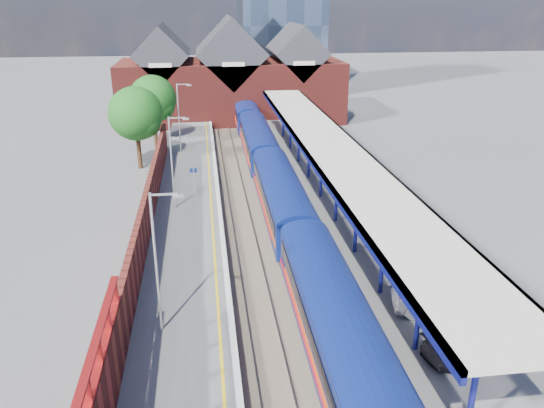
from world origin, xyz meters
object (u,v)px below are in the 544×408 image
Objects in this scene: lamp_post_b at (158,255)px; platform_sign at (194,178)px; parked_car_red at (462,300)px; lamp_post_d at (180,114)px; parked_car_silver at (440,301)px; parked_car_dark at (472,344)px; parked_car_blue at (414,246)px; lamp_post_c at (173,157)px; train at (268,163)px.

lamp_post_b is 2.80× the size of platform_sign.
parked_car_red is (13.50, -18.33, -1.05)m from platform_sign.
parked_car_silver is at bearing -67.21° from lamp_post_d.
parked_car_silver is 3.47m from parked_car_dark.
lamp_post_b is at bearing 93.49° from parked_car_red.
parked_car_blue is at bearing -19.17° from parked_car_dark.
lamp_post_c is 16.00m from lamp_post_d.
parked_car_blue is at bearing 5.00° from parked_car_red.
train is at bearing 71.19° from lamp_post_b.
lamp_post_c is at bearing 47.08° from parked_car_red.
lamp_post_c is at bearing 47.62° from parked_car_blue.
lamp_post_d is 38.51m from parked_car_dark.
lamp_post_b is 1.52× the size of parked_car_silver.
platform_sign is at bearing 41.15° from parked_car_red.
parked_car_silver is 6.55m from parked_car_blue.
train reaches higher than parked_car_red.
lamp_post_b reaches higher than parked_car_silver.
platform_sign reaches higher than parked_car_blue.
lamp_post_b reaches higher than parked_car_red.
parked_car_red is at bearing -73.32° from train.
lamp_post_c is at bearing 22.38° from parked_car_dark.
parked_car_silver is at bearing -50.32° from lamp_post_c.
train is at bearing 37.91° from platform_sign.
lamp_post_b is 15.24m from parked_car_red.
lamp_post_c is 1.85× the size of parked_car_red.
lamp_post_b reaches higher than train.
lamp_post_d is 14.25m from platform_sign.
parked_car_dark is (5.73, -26.94, -0.46)m from train.
parked_car_blue is (14.84, -9.98, -3.38)m from lamp_post_c.
parked_car_silver is (5.76, -23.47, -0.36)m from train.
train is at bearing 41.93° from lamp_post_c.
parked_car_dark is (13.59, -35.88, -3.33)m from lamp_post_d.
parked_car_red is 0.86× the size of parked_car_blue.
train is 14.36× the size of parked_car_dark.
train is at bearing 21.46° from parked_car_red.
lamp_post_b is 1.00× the size of lamp_post_c.
lamp_post_d is (0.00, 32.00, 0.00)m from lamp_post_b.
train is 24.53m from lamp_post_b.
parked_car_blue is (1.22, 6.43, -0.15)m from parked_car_silver.
lamp_post_d is at bearing 8.77° from parked_car_dark.
lamp_post_c is 1.00× the size of lamp_post_d.
parked_car_blue is (14.84, 6.02, -3.38)m from lamp_post_b.
platform_sign is at bearing 47.36° from parked_car_silver.
parked_car_blue is (1.25, 9.90, -0.06)m from parked_car_dark.
parked_car_red is 1.25m from parked_car_silver.
train is 12.25m from lamp_post_d.
lamp_post_b is at bearing 62.08° from parked_car_dark.
lamp_post_d is 30.11m from parked_car_blue.
lamp_post_c is 1.52× the size of parked_car_silver.
lamp_post_c reaches higher than parked_car_blue.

